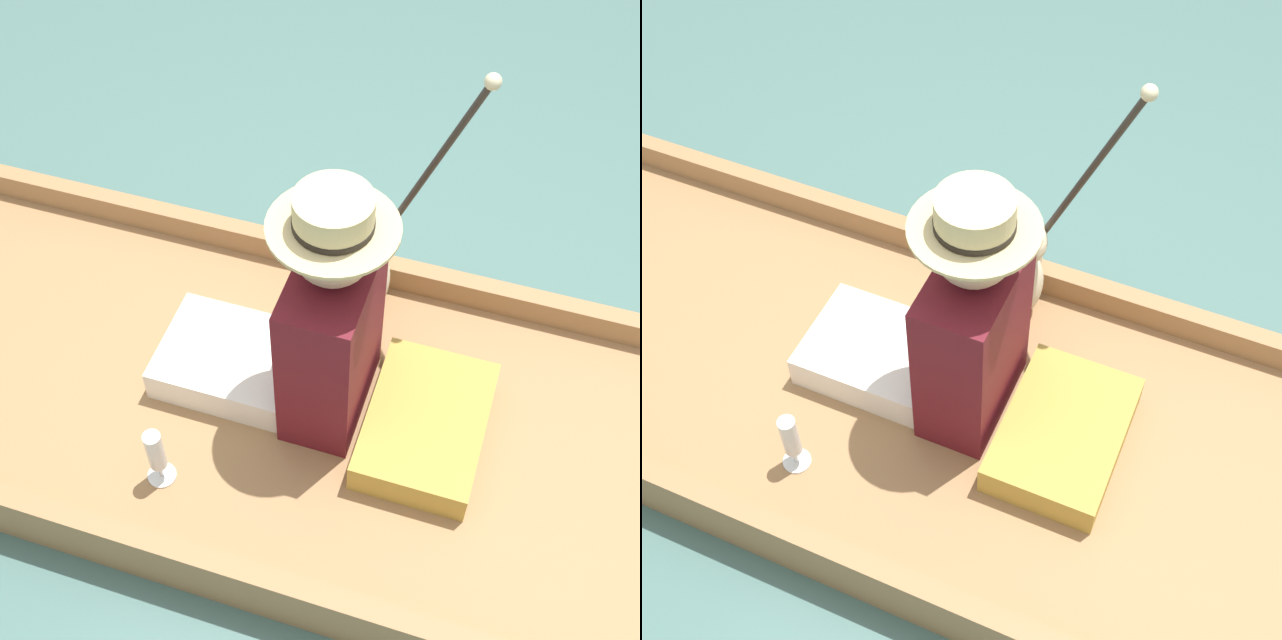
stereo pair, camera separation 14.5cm
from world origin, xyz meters
TOP-DOWN VIEW (x-y plane):
  - ground_plane at (0.00, 0.00)m, footprint 16.00×16.00m
  - punt_boat at (0.00, 0.00)m, footprint 1.16×3.28m
  - seat_cushion at (0.02, -0.29)m, footprint 0.46×0.32m
  - seated_person at (0.06, 0.07)m, footprint 0.36×0.67m
  - teddy_bear at (0.43, 0.01)m, footprint 0.28×0.16m
  - wine_glass at (-0.33, 0.37)m, footprint 0.08×0.08m
  - walking_cane at (0.48, -0.13)m, footprint 0.04×0.38m

SIDE VIEW (x-z plane):
  - ground_plane at x=0.00m, z-range 0.00..0.00m
  - punt_boat at x=0.00m, z-range -0.04..0.16m
  - seat_cushion at x=0.02m, z-range 0.11..0.22m
  - wine_glass at x=-0.33m, z-range 0.13..0.34m
  - teddy_bear at x=0.43m, z-range 0.10..0.50m
  - seated_person at x=0.06m, z-range 0.01..0.82m
  - walking_cane at x=0.48m, z-range 0.18..1.09m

